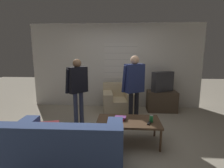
% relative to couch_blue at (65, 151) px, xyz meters
% --- Properties ---
extents(ground_plane, '(16.00, 16.00, 0.00)m').
position_rel_couch_blue_xyz_m(ground_plane, '(0.59, 1.13, -0.32)').
color(ground_plane, '#B2A893').
extents(wall_back, '(5.20, 0.08, 2.55)m').
position_rel_couch_blue_xyz_m(wall_back, '(0.59, 3.16, 0.96)').
color(wall_back, silver).
rests_on(wall_back, ground_plane).
extents(couch_blue, '(1.66, 0.97, 0.85)m').
position_rel_couch_blue_xyz_m(couch_blue, '(0.00, 0.00, 0.00)').
color(couch_blue, '#384C7F').
rests_on(couch_blue, ground_plane).
extents(armchair_beige, '(0.96, 0.93, 0.83)m').
position_rel_couch_blue_xyz_m(armchair_beige, '(0.70, 2.52, 0.01)').
color(armchair_beige, '#C6B289').
rests_on(armchair_beige, ground_plane).
extents(coffee_table, '(1.18, 0.65, 0.45)m').
position_rel_couch_blue_xyz_m(coffee_table, '(0.93, 0.89, 0.09)').
color(coffee_table, brown).
rests_on(coffee_table, ground_plane).
extents(tv_stand, '(0.84, 0.49, 0.59)m').
position_rel_couch_blue_xyz_m(tv_stand, '(1.95, 2.78, -0.03)').
color(tv_stand, '#4C3D2D').
rests_on(tv_stand, ground_plane).
extents(tv, '(0.66, 0.49, 0.57)m').
position_rel_couch_blue_xyz_m(tv, '(1.95, 2.78, 0.55)').
color(tv, '#2D2D33').
rests_on(tv, tv_stand).
extents(person_left_standing, '(0.50, 0.77, 1.56)m').
position_rel_couch_blue_xyz_m(person_left_standing, '(-0.23, 1.68, 0.66)').
color(person_left_standing, '#33384C').
rests_on(person_left_standing, ground_plane).
extents(person_right_standing, '(0.53, 0.83, 1.64)m').
position_rel_couch_blue_xyz_m(person_right_standing, '(1.06, 1.61, 0.72)').
color(person_right_standing, black).
rests_on(person_right_standing, ground_plane).
extents(book_stack, '(0.22, 0.18, 0.06)m').
position_rel_couch_blue_xyz_m(book_stack, '(0.77, 0.91, 0.15)').
color(book_stack, maroon).
rests_on(book_stack, coffee_table).
extents(soda_can, '(0.07, 0.07, 0.13)m').
position_rel_couch_blue_xyz_m(soda_can, '(1.35, 0.85, 0.19)').
color(soda_can, '#238E47').
rests_on(soda_can, coffee_table).
extents(spare_remote, '(0.09, 0.13, 0.02)m').
position_rel_couch_blue_xyz_m(spare_remote, '(1.30, 0.76, 0.14)').
color(spare_remote, black).
rests_on(spare_remote, coffee_table).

